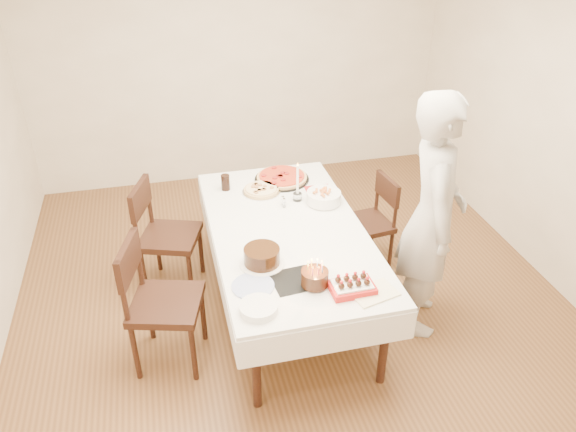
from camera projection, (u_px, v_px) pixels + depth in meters
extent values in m
plane|color=brown|center=(295.00, 306.00, 4.65)|extent=(5.00, 5.00, 0.00)
cube|color=beige|center=(238.00, 61.00, 6.02)|extent=(4.50, 0.04, 2.70)
cube|color=beige|center=(573.00, 129.00, 4.40)|extent=(0.04, 5.00, 2.70)
cube|color=silver|center=(288.00, 269.00, 4.46)|extent=(1.22, 2.18, 0.75)
imported|color=#BDB7B2|center=(432.00, 217.00, 4.04)|extent=(0.66, 0.80, 1.89)
cylinder|color=beige|center=(261.00, 190.00, 4.75)|extent=(0.35, 0.35, 0.04)
cylinder|color=red|center=(282.00, 177.00, 4.95)|extent=(0.62, 0.62, 0.04)
cube|color=#B21E1E|center=(319.00, 191.00, 4.78)|extent=(0.22, 0.22, 0.01)
cylinder|color=white|center=(324.00, 197.00, 4.58)|extent=(0.34, 0.34, 0.09)
cylinder|color=white|center=(298.00, 182.00, 4.56)|extent=(0.10, 0.10, 0.34)
cylinder|color=black|center=(225.00, 182.00, 4.77)|extent=(0.09, 0.09, 0.14)
cylinder|color=black|center=(262.00, 256.00, 3.85)|extent=(0.42, 0.42, 0.13)
cube|color=black|center=(293.00, 281.00, 3.72)|extent=(0.30, 0.30, 0.01)
cylinder|color=#341C0E|center=(315.00, 274.00, 3.63)|extent=(0.23, 0.23, 0.17)
cube|color=beige|center=(374.00, 294.00, 3.61)|extent=(0.33, 0.26, 0.02)
cylinder|color=white|center=(259.00, 308.00, 3.45)|extent=(0.30, 0.30, 0.05)
cylinder|color=white|center=(253.00, 286.00, 3.67)|extent=(0.32, 0.32, 0.01)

